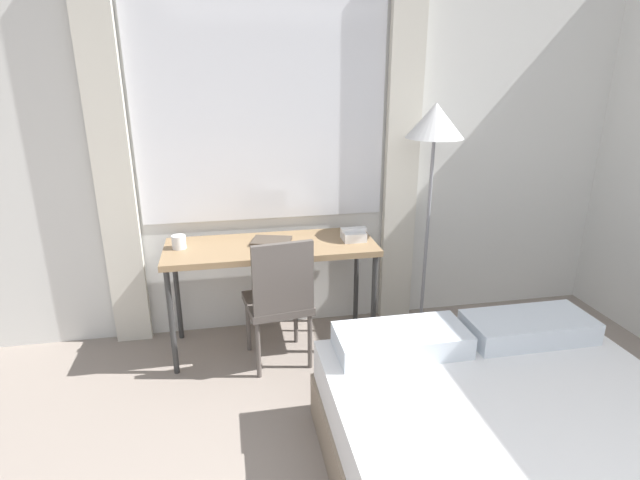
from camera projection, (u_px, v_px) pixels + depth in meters
The scene contains 7 objects.
wall_back_with_window at pixel (314, 146), 3.51m from camera, with size 5.47×0.13×2.70m.
desk at pixel (271, 253), 3.34m from camera, with size 1.40×0.53×0.76m.
desk_chair at pixel (280, 296), 3.17m from camera, with size 0.45×0.45×0.89m.
standing_lamp at pixel (434, 137), 3.28m from camera, with size 0.38×0.38×1.66m.
telephone at pixel (353, 235), 3.39m from camera, with size 0.17×0.15×0.09m.
book at pixel (272, 241), 3.34m from camera, with size 0.30×0.25×0.02m.
mug at pixel (179, 242), 3.23m from camera, with size 0.09×0.09×0.09m.
Camera 1 is at (-0.68, -0.13, 1.88)m, focal length 28.00 mm.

